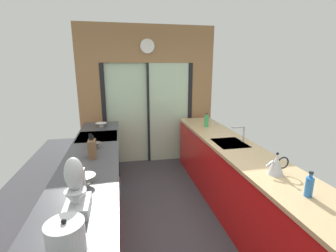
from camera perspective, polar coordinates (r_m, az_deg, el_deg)
ground_plane at (r=3.55m, az=-0.64°, el=-19.10°), size 5.04×7.60×0.02m
back_wall_unit at (r=4.77m, az=-4.85°, el=9.09°), size 2.64×0.12×2.70m
left_counter_run at (r=2.88m, az=-17.68°, el=-17.34°), size 0.62×3.80×0.92m
right_counter_run at (r=3.35m, az=16.25°, el=-12.62°), size 0.62×3.80×0.92m
sink_faucet at (r=3.40m, az=17.18°, el=-1.21°), size 0.19×0.02×0.23m
oven_range at (r=3.88m, az=-16.01°, el=-8.91°), size 0.60×0.60×0.92m
mixing_bowl_near at (r=2.28m, az=-19.17°, el=-11.97°), size 0.18×0.18×0.09m
mixing_bowl_mid at (r=3.18m, az=-16.99°, el=-4.41°), size 0.15×0.15×0.07m
mixing_bowl_far at (r=4.29m, az=-15.66°, el=0.33°), size 0.20×0.20×0.06m
knife_block at (r=2.85m, az=-17.66°, el=-5.18°), size 0.08×0.14×0.29m
stand_mixer at (r=1.86m, az=-21.09°, el=-14.31°), size 0.17×0.27×0.42m
stock_pot at (r=1.57m, az=-23.26°, el=-23.26°), size 0.22×0.22×0.21m
kettle at (r=2.55m, az=24.48°, el=-8.32°), size 0.24×0.15×0.22m
soap_bottle_near at (r=2.26m, az=30.67°, el=-12.27°), size 0.06×0.06×0.21m
soap_bottle_far at (r=4.15m, az=9.17°, el=1.18°), size 0.07×0.07×0.24m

